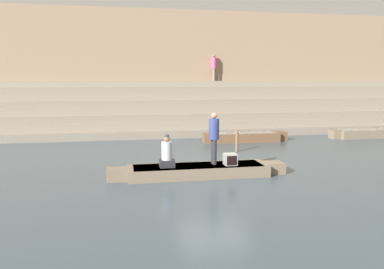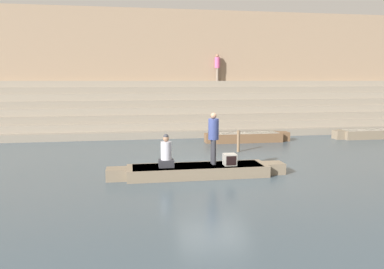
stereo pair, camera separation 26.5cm
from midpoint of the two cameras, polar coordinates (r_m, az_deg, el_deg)
The scene contains 11 objects.
ground_plane at distance 13.60m, azimuth 2.68°, elevation -5.71°, with size 120.00×120.00×0.00m, color #3D4C56.
ghat_steps at distance 24.14m, azimuth -3.25°, elevation 3.18°, with size 36.00×4.80×3.24m.
back_wall at distance 26.33m, azimuth -3.94°, elevation 9.73°, with size 34.20×1.28×7.99m.
rowboat_main at distance 12.93m, azimuth 0.37°, elevation -5.49°, with size 6.16×1.31×0.39m.
person_standing at distance 12.94m, azimuth 2.78°, elevation -0.02°, with size 0.36×0.36×1.79m.
person_rowing at distance 12.57m, azimuth -4.44°, elevation -2.97°, with size 0.50×0.40×1.13m.
tv_set at distance 12.96m, azimuth 5.27°, elevation -3.79°, with size 0.42×0.42×0.39m.
moored_boat_shore at distance 20.41m, azimuth 7.70°, elevation -0.33°, with size 4.63×1.14×0.48m.
moored_boat_distant at distance 23.71m, azimuth 24.54°, elevation 0.18°, with size 4.25×1.14×0.48m.
mooring_post at distance 17.42m, azimuth 6.41°, elevation -0.98°, with size 0.13×0.13×1.00m, color brown.
person_on_steps at distance 25.99m, azimuth 3.05°, elevation 10.46°, with size 0.35×0.35×1.79m.
Camera 1 is at (-3.15, -12.82, 3.28)m, focal length 35.00 mm.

